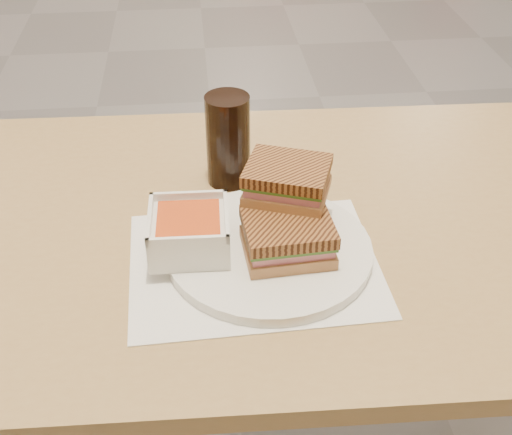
{
  "coord_description": "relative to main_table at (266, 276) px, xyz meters",
  "views": [
    {
      "loc": [
        -0.06,
        -2.7,
        1.34
      ],
      "look_at": [
        0.01,
        -2.0,
        0.82
      ],
      "focal_mm": 46.29,
      "sensor_mm": 36.0,
      "label": 1
    }
  ],
  "objects": [
    {
      "name": "panini_upper",
      "position": [
        0.02,
        -0.04,
        0.21
      ],
      "size": [
        0.14,
        0.12,
        0.05
      ],
      "color": "tan",
      "rests_on": "panini_lower"
    },
    {
      "name": "cola_glass",
      "position": [
        -0.05,
        0.11,
        0.19
      ],
      "size": [
        0.07,
        0.07,
        0.15
      ],
      "color": "black",
      "rests_on": "main_table"
    },
    {
      "name": "main_table",
      "position": [
        0.0,
        0.0,
        0.0
      ],
      "size": [
        1.22,
        0.73,
        0.75
      ],
      "color": "#A3824F",
      "rests_on": "ground"
    },
    {
      "name": "plate",
      "position": [
        -0.01,
        -0.08,
        0.12
      ],
      "size": [
        0.29,
        0.29,
        0.02
      ],
      "color": "white",
      "rests_on": "tray_liner"
    },
    {
      "name": "tray_liner",
      "position": [
        -0.03,
        -0.1,
        0.11
      ],
      "size": [
        0.35,
        0.27,
        0.0
      ],
      "color": "white",
      "rests_on": "main_table"
    },
    {
      "name": "panini_lower",
      "position": [
        0.02,
        -0.1,
        0.16
      ],
      "size": [
        0.12,
        0.11,
        0.05
      ],
      "color": "tan",
      "rests_on": "plate"
    },
    {
      "name": "soup_bowl",
      "position": [
        -0.12,
        -0.08,
        0.16
      ],
      "size": [
        0.11,
        0.11,
        0.06
      ],
      "color": "white",
      "rests_on": "plate"
    }
  ]
}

